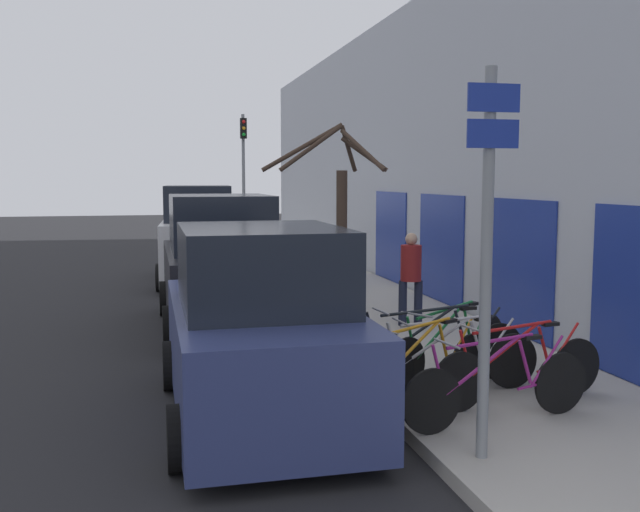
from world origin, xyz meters
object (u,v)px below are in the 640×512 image
(bicycle_3, at_px, (451,361))
(parked_car_0, at_px, (260,333))
(street_tree, at_px, (340,229))
(bicycle_5, at_px, (451,347))
(bicycle_0, at_px, (499,386))
(traffic_light, at_px, (244,165))
(bicycle_2, at_px, (424,368))
(bicycle_4, at_px, (435,353))
(parked_car_2, at_px, (198,238))
(parked_car_1, at_px, (220,269))
(pedestrian_near, at_px, (411,272))
(signpost, at_px, (487,251))
(bicycle_1, at_px, (520,369))

(bicycle_3, xyz_separation_m, parked_car_0, (-2.19, 0.12, 0.42))
(street_tree, bearing_deg, bicycle_5, -74.05)
(bicycle_0, xyz_separation_m, bicycle_3, (-0.07, 1.02, 0.00))
(bicycle_5, relative_size, traffic_light, 0.47)
(bicycle_2, xyz_separation_m, traffic_light, (0.06, 15.71, 2.49))
(bicycle_4, bearing_deg, bicycle_0, 179.42)
(bicycle_4, distance_m, bicycle_5, 0.40)
(bicycle_0, distance_m, bicycle_5, 1.62)
(bicycle_5, xyz_separation_m, parked_car_2, (-2.40, 10.13, 0.56))
(bicycle_3, distance_m, parked_car_0, 2.23)
(bicycle_2, xyz_separation_m, parked_car_0, (-1.76, 0.35, 0.42))
(bicycle_2, distance_m, parked_car_1, 5.51)
(parked_car_2, xyz_separation_m, traffic_light, (1.78, 4.77, 1.92))
(bicycle_0, height_order, pedestrian_near, pedestrian_near)
(bicycle_4, bearing_deg, parked_car_0, 89.87)
(signpost, height_order, parked_car_1, signpost)
(parked_car_2, bearing_deg, parked_car_1, -86.20)
(parked_car_0, distance_m, parked_car_2, 10.59)
(signpost, relative_size, pedestrian_near, 2.18)
(bicycle_4, distance_m, parked_car_2, 10.59)
(bicycle_2, bearing_deg, bicycle_5, -65.41)
(bicycle_5, distance_m, street_tree, 2.98)
(bicycle_0, height_order, bicycle_1, bicycle_1)
(bicycle_4, bearing_deg, pedestrian_near, -22.10)
(bicycle_1, xyz_separation_m, bicycle_4, (-0.67, 0.81, 0.03))
(bicycle_0, xyz_separation_m, parked_car_2, (-2.21, 11.74, 0.58))
(parked_car_0, distance_m, pedestrian_near, 4.80)
(parked_car_1, xyz_separation_m, traffic_light, (1.79, 10.50, 1.98))
(bicycle_5, bearing_deg, signpost, 129.46)
(bicycle_0, height_order, bicycle_3, bicycle_3)
(street_tree, distance_m, traffic_light, 12.38)
(bicycle_3, bearing_deg, parked_car_0, 82.79)
(bicycle_1, distance_m, parked_car_1, 6.13)
(bicycle_3, distance_m, street_tree, 3.45)
(bicycle_1, distance_m, traffic_light, 16.17)
(pedestrian_near, bearing_deg, parked_car_2, -60.03)
(bicycle_1, xyz_separation_m, bicycle_2, (-1.03, 0.25, 0.01))
(parked_car_1, bearing_deg, signpost, -76.46)
(parked_car_0, height_order, pedestrian_near, parked_car_0)
(bicycle_0, distance_m, pedestrian_near, 4.90)
(signpost, xyz_separation_m, parked_car_1, (-1.66, 6.77, -0.95))
(bicycle_1, bearing_deg, traffic_light, -5.83)
(bicycle_1, height_order, traffic_light, traffic_light)
(bicycle_0, height_order, parked_car_2, parked_car_2)
(bicycle_5, bearing_deg, parked_car_0, 67.63)
(pedestrian_near, xyz_separation_m, street_tree, (-1.41, -0.61, 0.79))
(parked_car_2, bearing_deg, bicycle_1, -72.33)
(parked_car_1, bearing_deg, pedestrian_near, -21.67)
(bicycle_1, relative_size, bicycle_3, 0.98)
(bicycle_4, bearing_deg, bicycle_5, -58.56)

